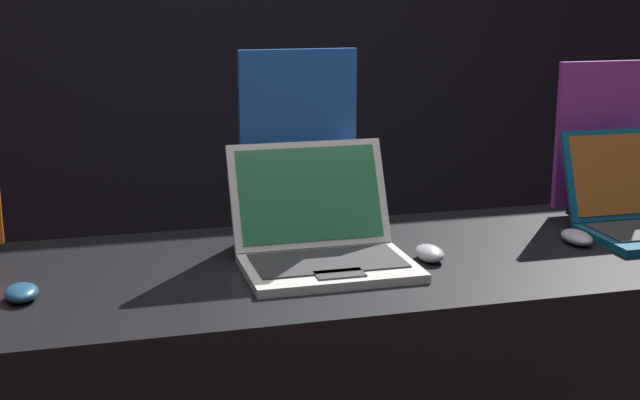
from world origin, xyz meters
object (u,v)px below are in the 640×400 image
mouse_middle (429,253)px  promo_stand_middle (298,150)px  laptop_middle (321,238)px  mouse_back (577,237)px  mouse_front (21,292)px  promo_stand_back (603,142)px

mouse_middle → promo_stand_middle: promo_stand_middle is taller
laptop_middle → mouse_back: bearing=-1.3°
mouse_front → laptop_middle: (0.66, 0.08, 0.05)m
mouse_front → promo_stand_back: size_ratio=0.23×
laptop_middle → mouse_middle: 0.26m
mouse_middle → promo_stand_back: (0.64, 0.30, 0.19)m
mouse_middle → mouse_back: bearing=4.6°
mouse_front → promo_stand_middle: size_ratio=0.21×
promo_stand_middle → promo_stand_back: (0.89, 0.03, -0.03)m
mouse_middle → promo_stand_back: size_ratio=0.23×
laptop_middle → promo_stand_back: promo_stand_back is taller
laptop_middle → mouse_back: size_ratio=3.54×
mouse_middle → promo_stand_back: 0.73m
laptop_middle → mouse_back: laptop_middle is taller
mouse_middle → promo_stand_middle: size_ratio=0.21×
promo_stand_middle → promo_stand_back: 0.89m
laptop_middle → promo_stand_back: bearing=15.6°
promo_stand_middle → mouse_back: size_ratio=4.41×
mouse_middle → mouse_front: bearing=-178.2°
mouse_front → mouse_back: 1.32m
mouse_front → mouse_back: bearing=2.6°
laptop_middle → mouse_middle: laptop_middle is taller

